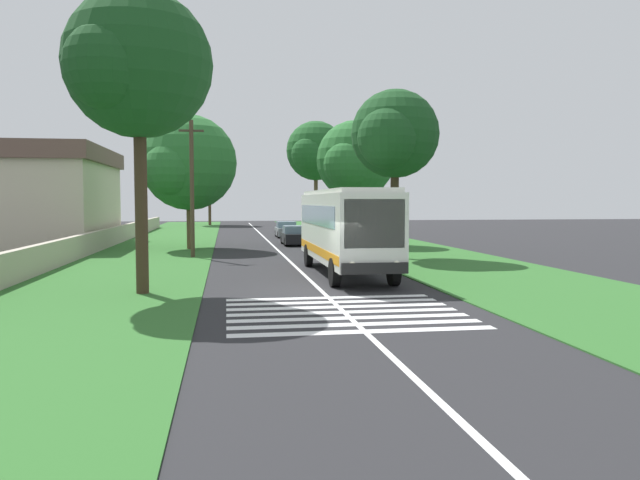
{
  "coord_description": "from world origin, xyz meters",
  "views": [
    {
      "loc": [
        -21.79,
        3.38,
        3.24
      ],
      "look_at": [
        3.72,
        -0.54,
        1.6
      ],
      "focal_mm": 34.4,
      "sensor_mm": 36.0,
      "label": 1
    }
  ],
  "objects_px": {
    "roadside_tree_right_2": "(392,137)",
    "roadside_tree_right_0": "(353,162)",
    "roadside_tree_left_0": "(208,167)",
    "roadside_tree_right_1": "(315,152)",
    "roadside_building": "(42,196)",
    "coach_bus": "(345,226)",
    "roadside_tree_left_1": "(187,165)",
    "trailing_car_0": "(295,236)",
    "trailing_car_1": "(286,230)",
    "utility_pole": "(192,186)",
    "roadside_tree_left_2": "(137,70)"
  },
  "relations": [
    {
      "from": "roadside_tree_left_0",
      "to": "roadside_tree_right_2",
      "type": "distance_m",
      "value": 51.67
    },
    {
      "from": "utility_pole",
      "to": "roadside_building",
      "type": "height_order",
      "value": "utility_pole"
    },
    {
      "from": "coach_bus",
      "to": "roadside_tree_left_1",
      "type": "height_order",
      "value": "roadside_tree_left_1"
    },
    {
      "from": "roadside_tree_left_0",
      "to": "roadside_tree_right_1",
      "type": "xyz_separation_m",
      "value": [
        -19.2,
        -11.64,
        0.67
      ]
    },
    {
      "from": "coach_bus",
      "to": "roadside_tree_left_2",
      "type": "xyz_separation_m",
      "value": [
        -4.48,
        8.16,
        5.59
      ]
    },
    {
      "from": "roadside_tree_left_1",
      "to": "roadside_tree_right_0",
      "type": "relative_size",
      "value": 0.99
    },
    {
      "from": "trailing_car_0",
      "to": "roadside_tree_left_0",
      "type": "bearing_deg",
      "value": 10.6
    },
    {
      "from": "roadside_tree_left_2",
      "to": "roadside_tree_right_2",
      "type": "relative_size",
      "value": 1.1
    },
    {
      "from": "roadside_building",
      "to": "roadside_tree_left_0",
      "type": "bearing_deg",
      "value": -16.77
    },
    {
      "from": "coach_bus",
      "to": "trailing_car_1",
      "type": "height_order",
      "value": "coach_bus"
    },
    {
      "from": "trailing_car_0",
      "to": "roadside_tree_right_1",
      "type": "relative_size",
      "value": 0.37
    },
    {
      "from": "roadside_tree_right_2",
      "to": "utility_pole",
      "type": "height_order",
      "value": "roadside_tree_right_2"
    },
    {
      "from": "coach_bus",
      "to": "roadside_tree_right_0",
      "type": "bearing_deg",
      "value": -13.06
    },
    {
      "from": "coach_bus",
      "to": "roadside_tree_left_2",
      "type": "distance_m",
      "value": 10.86
    },
    {
      "from": "roadside_tree_left_1",
      "to": "roadside_tree_right_2",
      "type": "xyz_separation_m",
      "value": [
        -8.57,
        -11.82,
        1.18
      ]
    },
    {
      "from": "roadside_tree_right_2",
      "to": "roadside_building",
      "type": "bearing_deg",
      "value": 58.67
    },
    {
      "from": "roadside_tree_right_2",
      "to": "utility_pole",
      "type": "relative_size",
      "value": 1.21
    },
    {
      "from": "roadside_tree_right_1",
      "to": "roadside_tree_right_2",
      "type": "height_order",
      "value": "roadside_tree_right_1"
    },
    {
      "from": "roadside_tree_right_1",
      "to": "roadside_building",
      "type": "bearing_deg",
      "value": 127.51
    },
    {
      "from": "roadside_tree_right_0",
      "to": "roadside_building",
      "type": "bearing_deg",
      "value": 82.13
    },
    {
      "from": "roadside_tree_right_1",
      "to": "roadside_tree_left_1",
      "type": "bearing_deg",
      "value": 152.2
    },
    {
      "from": "trailing_car_1",
      "to": "roadside_tree_right_1",
      "type": "xyz_separation_m",
      "value": [
        10.08,
        -4.04,
        7.77
      ]
    },
    {
      "from": "trailing_car_0",
      "to": "trailing_car_1",
      "type": "bearing_deg",
      "value": -1.87
    },
    {
      "from": "roadside_tree_right_2",
      "to": "roadside_tree_right_1",
      "type": "bearing_deg",
      "value": -0.16
    },
    {
      "from": "coach_bus",
      "to": "roadside_tree_left_1",
      "type": "relative_size",
      "value": 1.24
    },
    {
      "from": "coach_bus",
      "to": "roadside_tree_right_0",
      "type": "xyz_separation_m",
      "value": [
        17.7,
        -4.11,
        3.96
      ]
    },
    {
      "from": "trailing_car_0",
      "to": "roadside_building",
      "type": "xyz_separation_m",
      "value": [
        2.33,
        18.31,
        2.94
      ]
    },
    {
      "from": "roadside_tree_right_2",
      "to": "roadside_tree_right_0",
      "type": "bearing_deg",
      "value": -0.01
    },
    {
      "from": "utility_pole",
      "to": "roadside_tree_left_1",
      "type": "bearing_deg",
      "value": 5.61
    },
    {
      "from": "trailing_car_1",
      "to": "utility_pole",
      "type": "bearing_deg",
      "value": 159.16
    },
    {
      "from": "roadside_tree_right_2",
      "to": "utility_pole",
      "type": "bearing_deg",
      "value": 79.42
    },
    {
      "from": "trailing_car_1",
      "to": "roadside_tree_right_2",
      "type": "bearing_deg",
      "value": -169.37
    },
    {
      "from": "roadside_tree_left_0",
      "to": "roadside_tree_right_1",
      "type": "relative_size",
      "value": 0.98
    },
    {
      "from": "coach_bus",
      "to": "trailing_car_1",
      "type": "distance_m",
      "value": 28.19
    },
    {
      "from": "roadside_tree_left_1",
      "to": "roadside_tree_right_0",
      "type": "distance_m",
      "value": 12.01
    },
    {
      "from": "trailing_car_0",
      "to": "roadside_tree_left_0",
      "type": "distance_m",
      "value": 40.23
    },
    {
      "from": "roadside_tree_left_0",
      "to": "roadside_tree_left_1",
      "type": "relative_size",
      "value": 1.28
    },
    {
      "from": "roadside_tree_left_0",
      "to": "roadside_tree_left_1",
      "type": "bearing_deg",
      "value": 179.64
    },
    {
      "from": "roadside_tree_right_0",
      "to": "roadside_tree_right_2",
      "type": "height_order",
      "value": "roadside_tree_right_2"
    },
    {
      "from": "roadside_tree_left_2",
      "to": "roadside_building",
      "type": "relative_size",
      "value": 0.72
    },
    {
      "from": "roadside_tree_left_0",
      "to": "roadside_tree_right_0",
      "type": "xyz_separation_m",
      "value": [
        -39.72,
        -11.56,
        -1.66
      ]
    },
    {
      "from": "roadside_tree_right_2",
      "to": "roadside_building",
      "type": "height_order",
      "value": "roadside_tree_right_2"
    },
    {
      "from": "utility_pole",
      "to": "roadside_building",
      "type": "relative_size",
      "value": 0.54
    },
    {
      "from": "coach_bus",
      "to": "roadside_tree_right_1",
      "type": "bearing_deg",
      "value": -6.25
    },
    {
      "from": "trailing_car_0",
      "to": "utility_pole",
      "type": "distance_m",
      "value": 12.11
    },
    {
      "from": "roadside_tree_right_2",
      "to": "utility_pole",
      "type": "distance_m",
      "value": 11.71
    },
    {
      "from": "coach_bus",
      "to": "roadside_tree_right_0",
      "type": "height_order",
      "value": "roadside_tree_right_0"
    },
    {
      "from": "trailing_car_1",
      "to": "roadside_building",
      "type": "distance_m",
      "value": 20.23
    },
    {
      "from": "roadside_tree_left_0",
      "to": "utility_pole",
      "type": "bearing_deg",
      "value": -179.56
    },
    {
      "from": "roadside_tree_left_2",
      "to": "roadside_tree_right_2",
      "type": "height_order",
      "value": "roadside_tree_left_2"
    }
  ]
}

